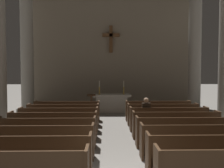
# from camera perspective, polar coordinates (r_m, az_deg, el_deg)

# --- Properties ---
(pew_left_row_2) EXTENTS (3.04, 0.50, 0.95)m
(pew_left_row_2) POSITION_cam_1_polar(r_m,az_deg,el_deg) (6.38, -18.69, -14.50)
(pew_left_row_2) COLOR #422B19
(pew_left_row_2) RESTS_ON ground
(pew_left_row_3) EXTENTS (3.04, 0.50, 0.95)m
(pew_left_row_3) POSITION_cam_1_polar(r_m,az_deg,el_deg) (7.36, -16.16, -12.09)
(pew_left_row_3) COLOR #422B19
(pew_left_row_3) RESTS_ON ground
(pew_left_row_4) EXTENTS (3.04, 0.50, 0.95)m
(pew_left_row_4) POSITION_cam_1_polar(r_m,az_deg,el_deg) (8.36, -14.25, -10.24)
(pew_left_row_4) COLOR #422B19
(pew_left_row_4) RESTS_ON ground
(pew_left_row_5) EXTENTS (3.04, 0.50, 0.95)m
(pew_left_row_5) POSITION_cam_1_polar(r_m,az_deg,el_deg) (9.37, -12.77, -8.78)
(pew_left_row_5) COLOR #422B19
(pew_left_row_5) RESTS_ON ground
(pew_left_row_6) EXTENTS (3.04, 0.50, 0.95)m
(pew_left_row_6) POSITION_cam_1_polar(r_m,az_deg,el_deg) (10.40, -11.59, -7.60)
(pew_left_row_6) COLOR #422B19
(pew_left_row_6) RESTS_ON ground
(pew_left_row_7) EXTENTS (3.04, 0.50, 0.95)m
(pew_left_row_7) POSITION_cam_1_polar(r_m,az_deg,el_deg) (11.43, -10.62, -6.63)
(pew_left_row_7) COLOR #422B19
(pew_left_row_7) RESTS_ON ground
(pew_left_row_8) EXTENTS (3.04, 0.50, 0.95)m
(pew_left_row_8) POSITION_cam_1_polar(r_m,az_deg,el_deg) (12.46, -9.82, -5.82)
(pew_left_row_8) COLOR #422B19
(pew_left_row_8) RESTS_ON ground
(pew_right_row_2) EXTENTS (3.04, 0.50, 0.95)m
(pew_right_row_2) POSITION_cam_1_polar(r_m,az_deg,el_deg) (6.57, 21.27, -14.02)
(pew_right_row_2) COLOR #422B19
(pew_right_row_2) RESTS_ON ground
(pew_right_row_3) EXTENTS (3.04, 0.50, 0.95)m
(pew_right_row_3) POSITION_cam_1_polar(r_m,az_deg,el_deg) (7.53, 18.11, -11.78)
(pew_right_row_3) COLOR #422B19
(pew_right_row_3) RESTS_ON ground
(pew_right_row_4) EXTENTS (3.04, 0.50, 0.95)m
(pew_right_row_4) POSITION_cam_1_polar(r_m,az_deg,el_deg) (8.51, 15.71, -10.03)
(pew_right_row_4) COLOR #422B19
(pew_right_row_4) RESTS_ON ground
(pew_right_row_5) EXTENTS (3.04, 0.50, 0.95)m
(pew_right_row_5) POSITION_cam_1_polar(r_m,az_deg,el_deg) (9.51, 13.82, -8.63)
(pew_right_row_5) COLOR #422B19
(pew_right_row_5) RESTS_ON ground
(pew_right_row_6) EXTENTS (3.04, 0.50, 0.95)m
(pew_right_row_6) POSITION_cam_1_polar(r_m,az_deg,el_deg) (10.52, 12.31, -7.49)
(pew_right_row_6) COLOR #422B19
(pew_right_row_6) RESTS_ON ground
(pew_right_row_7) EXTENTS (3.04, 0.50, 0.95)m
(pew_right_row_7) POSITION_cam_1_polar(r_m,az_deg,el_deg) (11.54, 11.07, -6.55)
(pew_right_row_7) COLOR #422B19
(pew_right_row_7) RESTS_ON ground
(pew_right_row_8) EXTENTS (3.04, 0.50, 0.95)m
(pew_right_row_8) POSITION_cam_1_polar(r_m,az_deg,el_deg) (12.56, 10.03, -5.75)
(pew_right_row_8) COLOR #422B19
(pew_right_row_8) RESTS_ON ground
(column_left_third) EXTENTS (1.09, 1.09, 7.04)m
(column_left_third) POSITION_cam_1_polar(r_m,az_deg,el_deg) (15.82, -18.19, 6.67)
(column_left_third) COLOR #9E998E
(column_left_third) RESTS_ON ground
(column_right_third) EXTENTS (1.09, 1.09, 7.04)m
(column_right_third) POSITION_cam_1_polar(r_m,az_deg,el_deg) (16.00, 17.74, 6.63)
(column_right_third) COLOR #9E998E
(column_right_third) RESTS_ON ground
(altar) EXTENTS (2.20, 0.90, 1.01)m
(altar) POSITION_cam_1_polar(r_m,az_deg,el_deg) (14.90, -0.09, -4.12)
(altar) COLOR #BCB7AD
(altar) RESTS_ON ground
(candlestick_left) EXTENTS (0.16, 0.16, 0.78)m
(candlestick_left) POSITION_cam_1_polar(r_m,az_deg,el_deg) (14.83, -2.80, -1.31)
(candlestick_left) COLOR #B79338
(candlestick_left) RESTS_ON altar
(candlestick_right) EXTENTS (0.16, 0.16, 0.78)m
(candlestick_right) POSITION_cam_1_polar(r_m,az_deg,el_deg) (14.86, 2.61, -1.30)
(candlestick_right) COLOR #B79338
(candlestick_right) RESTS_ON altar
(apse_with_cross) EXTENTS (10.92, 0.46, 8.01)m
(apse_with_cross) POSITION_cam_1_polar(r_m,az_deg,el_deg) (17.25, -0.25, 8.41)
(apse_with_cross) COLOR gray
(apse_with_cross) RESTS_ON ground
(lectern) EXTENTS (0.44, 0.36, 1.15)m
(lectern) POSITION_cam_1_polar(r_m,az_deg,el_deg) (13.73, -4.55, -4.68)
(lectern) COLOR #422B19
(lectern) RESTS_ON ground
(lone_worshipper) EXTENTS (0.32, 0.43, 1.32)m
(lone_worshipper) POSITION_cam_1_polar(r_m,az_deg,el_deg) (10.35, 7.44, -6.41)
(lone_worshipper) COLOR #26262B
(lone_worshipper) RESTS_ON ground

